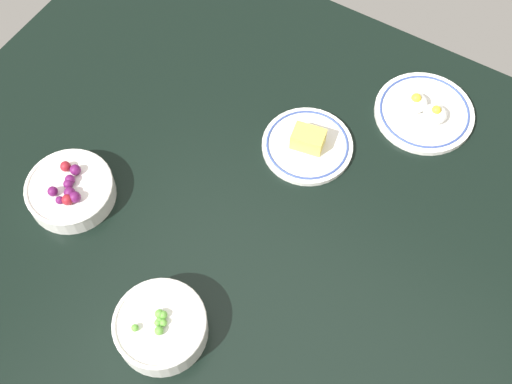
% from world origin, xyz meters
% --- Properties ---
extents(dining_table, '(1.35, 1.07, 0.04)m').
position_xyz_m(dining_table, '(0.00, 0.00, 0.02)').
color(dining_table, black).
rests_on(dining_table, ground).
extents(bowl_berries, '(0.17, 0.17, 0.06)m').
position_xyz_m(bowl_berries, '(-0.30, -0.18, 0.06)').
color(bowl_berries, white).
rests_on(bowl_berries, dining_table).
extents(plate_cheese, '(0.18, 0.18, 0.05)m').
position_xyz_m(plate_cheese, '(0.03, 0.15, 0.05)').
color(plate_cheese, white).
rests_on(plate_cheese, dining_table).
extents(plate_eggs, '(0.20, 0.20, 0.05)m').
position_xyz_m(plate_eggs, '(0.19, 0.35, 0.05)').
color(plate_eggs, white).
rests_on(plate_eggs, dining_table).
extents(bowl_peas, '(0.16, 0.16, 0.07)m').
position_xyz_m(bowl_peas, '(0.00, -0.31, 0.07)').
color(bowl_peas, white).
rests_on(bowl_peas, dining_table).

